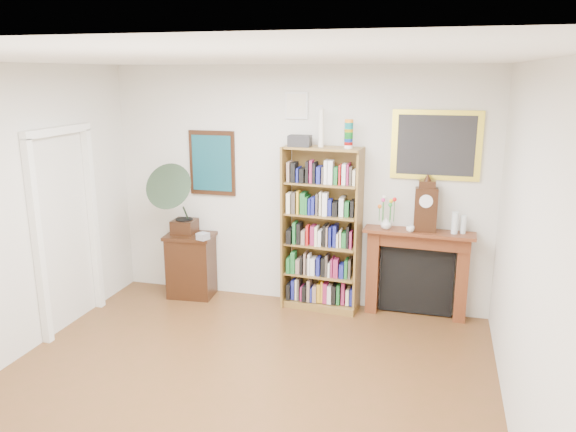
% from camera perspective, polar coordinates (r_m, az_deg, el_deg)
% --- Properties ---
extents(room, '(4.51, 5.01, 2.81)m').
position_cam_1_polar(room, '(4.29, -7.44, -3.56)').
color(room, brown).
rests_on(room, ground).
extents(door_casing, '(0.08, 1.02, 2.17)m').
position_cam_1_polar(door_casing, '(6.41, -21.66, 0.28)').
color(door_casing, white).
rests_on(door_casing, left_wall).
extents(teal_poster, '(0.58, 0.04, 0.78)m').
position_cam_1_polar(teal_poster, '(6.86, -7.72, 5.35)').
color(teal_poster, black).
rests_on(teal_poster, back_wall).
extents(small_picture, '(0.26, 0.04, 0.30)m').
position_cam_1_polar(small_picture, '(6.45, 0.88, 11.17)').
color(small_picture, white).
rests_on(small_picture, back_wall).
extents(gilt_painting, '(0.95, 0.04, 0.75)m').
position_cam_1_polar(gilt_painting, '(6.28, 14.80, 6.96)').
color(gilt_painting, yellow).
rests_on(gilt_painting, back_wall).
extents(bookshelf, '(0.91, 0.39, 2.20)m').
position_cam_1_polar(bookshelf, '(6.42, 3.43, -0.47)').
color(bookshelf, brown).
rests_on(bookshelf, floor).
extents(side_cabinet, '(0.62, 0.47, 0.79)m').
position_cam_1_polar(side_cabinet, '(7.07, -9.80, -4.95)').
color(side_cabinet, black).
rests_on(side_cabinet, floor).
extents(fireplace, '(1.22, 0.34, 1.02)m').
position_cam_1_polar(fireplace, '(6.52, 13.00, -4.97)').
color(fireplace, '#4E2212').
rests_on(fireplace, floor).
extents(gramophone, '(0.58, 0.71, 0.90)m').
position_cam_1_polar(gramophone, '(6.76, -11.19, 2.10)').
color(gramophone, black).
rests_on(gramophone, side_cabinet).
extents(cd_stack, '(0.15, 0.15, 0.08)m').
position_cam_1_polar(cd_stack, '(6.70, -8.64, -2.05)').
color(cd_stack, '#B3B4C0').
rests_on(cd_stack, side_cabinet).
extents(mantel_clock, '(0.25, 0.15, 0.56)m').
position_cam_1_polar(mantel_clock, '(6.28, 13.83, 0.87)').
color(mantel_clock, black).
rests_on(mantel_clock, fireplace).
extents(flower_vase, '(0.15, 0.15, 0.13)m').
position_cam_1_polar(flower_vase, '(6.33, 9.95, -0.71)').
color(flower_vase, silver).
rests_on(flower_vase, fireplace).
extents(teacup, '(0.12, 0.12, 0.07)m').
position_cam_1_polar(teacup, '(6.27, 12.31, -1.28)').
color(teacup, white).
rests_on(teacup, fireplace).
extents(bottle_left, '(0.07, 0.07, 0.24)m').
position_cam_1_polar(bottle_left, '(6.30, 16.59, -0.67)').
color(bottle_left, silver).
rests_on(bottle_left, fireplace).
extents(bottle_right, '(0.06, 0.06, 0.20)m').
position_cam_1_polar(bottle_right, '(6.35, 17.39, -0.82)').
color(bottle_right, silver).
rests_on(bottle_right, fireplace).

